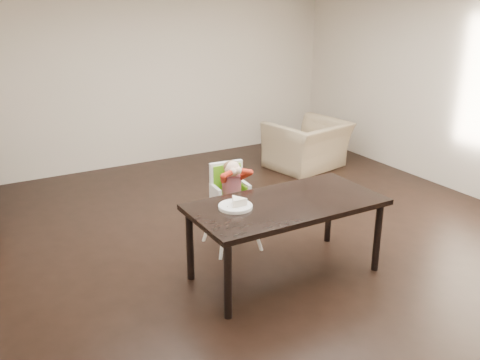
% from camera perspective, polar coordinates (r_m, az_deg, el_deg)
% --- Properties ---
extents(ground, '(7.00, 7.00, 0.00)m').
position_cam_1_polar(ground, '(5.84, 4.33, -6.81)').
color(ground, black).
rests_on(ground, ground).
extents(room_walls, '(6.02, 7.02, 2.71)m').
position_cam_1_polar(room_walls, '(5.28, 4.85, 11.52)').
color(room_walls, beige).
rests_on(room_walls, ground).
extents(dining_table, '(1.80, 0.90, 0.75)m').
position_cam_1_polar(dining_table, '(4.98, 4.95, -3.20)').
color(dining_table, black).
rests_on(dining_table, ground).
extents(high_chair, '(0.43, 0.43, 0.96)m').
position_cam_1_polar(high_chair, '(5.54, -0.99, -0.65)').
color(high_chair, white).
rests_on(high_chair, ground).
extents(plate, '(0.41, 0.41, 0.09)m').
position_cam_1_polar(plate, '(4.79, -0.40, -2.64)').
color(plate, white).
rests_on(plate, dining_table).
extents(armchair, '(1.21, 0.91, 0.96)m').
position_cam_1_polar(armchair, '(8.20, 7.24, 4.55)').
color(armchair, '#9D8764').
rests_on(armchair, ground).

